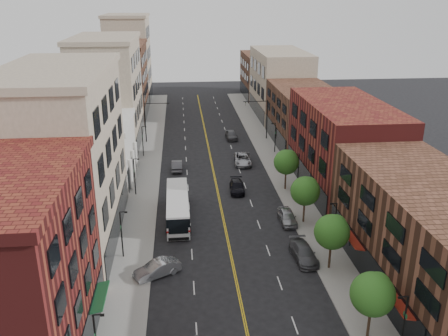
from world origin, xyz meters
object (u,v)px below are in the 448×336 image
object	(u,v)px
city_bus	(178,206)
car_lane_behind	(177,165)
car_angle_b	(157,269)
car_lane_a	(237,187)
car_lane_c	(231,135)
car_parked_far	(287,217)
car_lane_b	(243,159)
car_parked_mid	(304,253)

from	to	relation	value
city_bus	car_lane_behind	world-z (taller)	city_bus
car_angle_b	car_lane_a	world-z (taller)	car_angle_b
car_angle_b	car_lane_c	size ratio (longest dim) A/B	0.96
car_parked_far	car_lane_c	world-z (taller)	car_lane_c
car_lane_behind	car_lane_a	bearing A→B (deg)	131.60
city_bus	car_lane_behind	size ratio (longest dim) A/B	2.59
car_lane_b	car_lane_c	world-z (taller)	car_lane_c
car_lane_a	car_lane_b	distance (m)	11.25
car_angle_b	car_parked_mid	distance (m)	14.74
car_parked_mid	car_lane_b	bearing A→B (deg)	91.78
car_lane_a	car_lane_c	bearing A→B (deg)	88.99
city_bus	car_parked_mid	size ratio (longest dim) A/B	2.30
car_lane_a	car_lane_c	world-z (taller)	car_lane_c
car_lane_a	car_lane_c	size ratio (longest dim) A/B	1.01
car_parked_far	car_lane_behind	xyz separation A→B (m)	(-12.90, 18.98, -0.02)
city_bus	car_lane_a	size ratio (longest dim) A/B	2.47
city_bus	car_lane_behind	bearing A→B (deg)	89.75
car_parked_mid	city_bus	bearing A→B (deg)	137.54
city_bus	car_angle_b	size ratio (longest dim) A/B	2.58
city_bus	car_lane_a	distance (m)	11.10
car_parked_mid	car_parked_far	world-z (taller)	car_parked_far
car_angle_b	car_lane_b	size ratio (longest dim) A/B	0.80
car_parked_far	car_lane_b	size ratio (longest dim) A/B	0.79
car_lane_a	city_bus	bearing A→B (deg)	-133.11
car_lane_behind	car_lane_b	xyz separation A→B (m)	(10.40, 1.85, 0.05)
car_lane_b	car_lane_c	bearing A→B (deg)	95.93
car_parked_mid	car_lane_b	size ratio (longest dim) A/B	0.89
car_angle_b	car_parked_far	size ratio (longest dim) A/B	1.01
car_parked_far	car_lane_a	distance (m)	10.90
car_lane_behind	car_angle_b	bearing A→B (deg)	86.29
city_bus	car_lane_c	distance (m)	33.77
car_lane_b	car_parked_far	bearing A→B (deg)	-78.72
car_lane_behind	car_lane_b	size ratio (longest dim) A/B	0.79
car_parked_mid	car_lane_a	size ratio (longest dim) A/B	1.07
car_lane_behind	car_lane_b	distance (m)	10.56
car_parked_far	car_lane_a	world-z (taller)	car_parked_far
car_lane_b	city_bus	bearing A→B (deg)	-114.51
city_bus	car_lane_b	xyz separation A→B (m)	(10.30, 18.62, -0.95)
car_parked_far	car_lane_a	xyz separation A→B (m)	(-4.77, 9.80, -0.08)
city_bus	car_parked_far	bearing A→B (deg)	-10.35
car_angle_b	car_parked_far	bearing A→B (deg)	94.99
city_bus	car_lane_behind	xyz separation A→B (m)	(-0.10, 16.77, -1.00)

